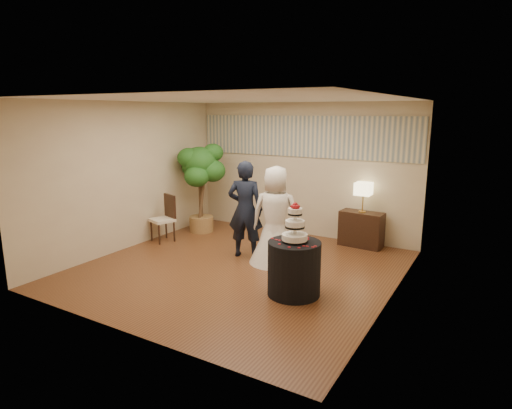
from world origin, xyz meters
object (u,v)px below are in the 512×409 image
Objects in this scene: bride at (275,215)px; console at (361,229)px; groom at (245,209)px; ficus_tree at (200,188)px; cake_table at (294,268)px; wedding_cake at (295,222)px; table_lamp at (363,197)px; side_chair at (162,219)px.

console is at bearing -138.29° from bride.
bride is at bearing -117.35° from console.
groom is 1.96m from ficus_tree.
wedding_cake reaches higher than cake_table.
bride is at bearing 129.20° from cake_table.
bride is 2.96× the size of table_lamp.
side_chair is (-3.45, 1.01, -0.61)m from wedding_cake.
bride is 2.53m from ficus_tree.
bride reaches higher than cake_table.
bride is 2.15× the size of cake_table.
bride is (0.62, -0.01, -0.03)m from groom.
groom is 2.34m from table_lamp.
groom is at bearing -134.84° from table_lamp.
ficus_tree is (-1.72, 0.92, 0.11)m from groom.
console is 0.42× the size of ficus_tree.
table_lamp reaches higher than cake_table.
groom reaches higher than side_chair.
groom is 1.91m from cake_table.
side_chair is at bearing 163.63° from wedding_cake.
wedding_cake reaches higher than side_chair.
ficus_tree reaches higher than console.
console is at bearing 45.24° from side_chair.
wedding_cake is at bearing 0.00° from cake_table.
cake_table is at bearing 3.22° from side_chair.
wedding_cake is (0.00, 0.00, 0.69)m from cake_table.
bride is 2.06× the size of console.
console is 1.44× the size of table_lamp.
groom is 1.86m from wedding_cake.
ficus_tree is at bearing 148.09° from cake_table.
wedding_cake is 0.99× the size of table_lamp.
groom is at bearing -130.61° from console.
groom is at bearing -18.00° from bride.
side_chair is (-3.60, -1.73, -0.51)m from table_lamp.
bride is at bearing 129.20° from wedding_cake.
side_chair reaches higher than cake_table.
side_chair is (-3.45, 1.01, 0.08)m from cake_table.
groom reaches higher than table_lamp.
groom is 2.00m from side_chair.
ficus_tree is (-3.38, -0.74, 0.01)m from table_lamp.
ficus_tree is at bearing 148.09° from wedding_cake.
bride is 1.40m from wedding_cake.
table_lamp is (0.16, 2.74, 0.58)m from cake_table.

